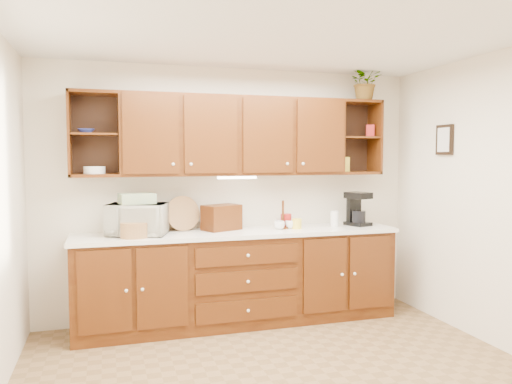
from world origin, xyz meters
TOP-DOWN VIEW (x-y plane):
  - floor at (0.00, 0.00)m, footprint 4.00×4.00m
  - ceiling at (0.00, 0.00)m, footprint 4.00×4.00m
  - back_wall at (0.00, 1.75)m, footprint 4.00×0.00m
  - base_cabinets at (0.00, 1.45)m, footprint 3.20×0.60m
  - countertop at (0.00, 1.44)m, footprint 3.24×0.64m
  - upper_cabinets at (0.01, 1.59)m, footprint 3.20×0.33m
  - undercabinet_light at (0.00, 1.53)m, footprint 0.40×0.05m
  - framed_picture at (1.98, 0.90)m, footprint 0.03×0.24m
  - wicker_basket at (-1.03, 1.31)m, footprint 0.29×0.29m
  - microwave at (-1.00, 1.46)m, footprint 0.62×0.51m
  - towel_stack at (-1.00, 1.46)m, footprint 0.35×0.28m
  - wine_bottle at (-1.06, 1.61)m, footprint 0.09×0.09m
  - woven_tray at (-0.54, 1.62)m, footprint 0.36×0.17m
  - bread_box at (-0.16, 1.55)m, footprint 0.43×0.36m
  - mug_tree at (0.47, 1.47)m, footprint 0.27×0.26m
  - canister_red at (0.53, 1.53)m, footprint 0.15×0.15m
  - canister_white at (1.05, 1.45)m, footprint 0.11×0.11m
  - canister_yellow at (0.60, 1.41)m, footprint 0.11×0.11m
  - coffee_maker at (1.32, 1.47)m, footprint 0.26×0.30m
  - bowl_stack at (-1.44, 1.56)m, footprint 0.16×0.16m
  - plate_stack at (-1.37, 1.58)m, footprint 0.21×0.21m
  - pantry_box_yellow at (1.22, 1.58)m, footprint 0.10×0.08m
  - pantry_box_red at (1.52, 1.57)m, footprint 0.11×0.11m
  - potted_plant at (1.45, 1.55)m, footprint 0.37×0.32m

SIDE VIEW (x-z plane):
  - floor at x=0.00m, z-range 0.00..0.00m
  - base_cabinets at x=0.00m, z-range 0.00..0.90m
  - countertop at x=0.00m, z-range 0.90..0.94m
  - woven_tray at x=-0.54m, z-range 0.77..1.12m
  - mug_tree at x=0.47m, z-range 0.84..1.13m
  - canister_yellow at x=0.60m, z-range 0.94..1.04m
  - wicker_basket at x=-1.03m, z-range 0.94..1.08m
  - canister_red at x=0.53m, z-range 0.94..1.08m
  - canister_white at x=1.05m, z-range 0.94..1.11m
  - bread_box at x=-0.16m, z-range 0.94..1.20m
  - microwave at x=-1.00m, z-range 0.94..1.24m
  - wine_bottle at x=-1.06m, z-range 0.94..1.26m
  - coffee_maker at x=1.32m, z-range 0.93..1.29m
  - towel_stack at x=-1.00m, z-range 1.24..1.33m
  - back_wall at x=0.00m, z-range -0.70..3.30m
  - undercabinet_light at x=0.00m, z-range 1.46..1.48m
  - plate_stack at x=-1.37m, z-range 1.52..1.59m
  - pantry_box_yellow at x=1.22m, z-range 1.52..1.68m
  - framed_picture at x=1.98m, z-range 1.70..2.00m
  - upper_cabinets at x=0.01m, z-range 1.49..2.29m
  - bowl_stack at x=-1.44m, z-range 1.90..1.94m
  - pantry_box_red at x=1.52m, z-range 1.90..2.03m
  - potted_plant at x=1.45m, z-range 2.29..2.69m
  - ceiling at x=0.00m, z-range 2.60..2.60m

